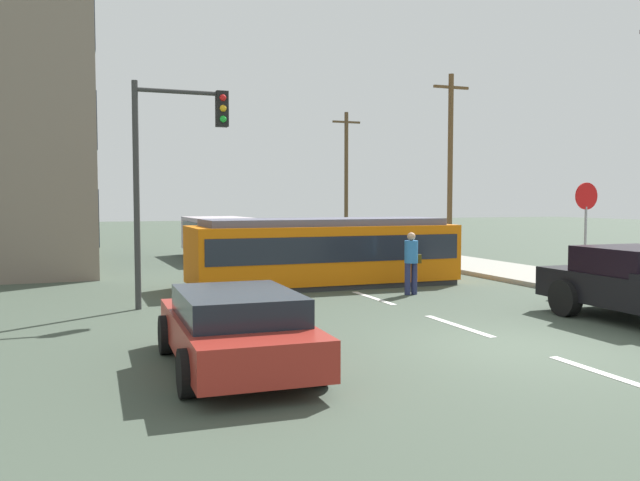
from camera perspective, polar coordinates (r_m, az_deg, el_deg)
name	(u,v)px	position (r m, az deg, el deg)	size (l,w,h in m)	color
ground_plane	(319,280)	(20.73, -0.10, -3.47)	(120.00, 120.00, 0.00)	#3F4C3F
sidewalk_curb_right	(583,284)	(20.86, 21.81, -3.49)	(3.20, 36.00, 0.14)	gray
lane_stripe_0	(610,376)	(10.54, 23.81, -10.67)	(0.16, 2.40, 0.01)	silver
lane_stripe_1	(458,326)	(13.61, 11.86, -7.25)	(0.16, 2.40, 0.01)	silver
lane_stripe_2	(373,298)	(17.07, 4.62, -4.99)	(0.16, 2.40, 0.01)	silver
lane_stripe_3	(275,266)	(25.22, -3.89, -2.21)	(0.16, 2.40, 0.01)	silver
lane_stripe_4	(238,254)	(30.99, -7.08, -1.15)	(0.16, 2.40, 0.01)	silver
streetcar_tram	(324,251)	(19.37, 0.32, -0.92)	(7.83, 2.55, 1.99)	orange
city_bus	(224,235)	(28.44, -8.36, 0.46)	(2.70, 6.06, 1.76)	#B6A8B1
pedestrian_crossing	(411,259)	(17.71, 7.92, -1.64)	(0.51, 0.36, 1.67)	navy
parked_sedan_near	(236,328)	(10.02, -7.31, -7.50)	(2.09, 4.28, 1.19)	maroon
stop_sign	(586,212)	(19.96, 22.06, 2.31)	(0.76, 0.07, 2.88)	gray
traffic_light_mast	(172,153)	(15.80, -12.68, 7.39)	(2.21, 0.33, 5.25)	#333333
utility_pole_mid	(450,161)	(31.04, 11.22, 6.78)	(1.80, 0.24, 8.27)	brown
utility_pole_far	(346,174)	(40.72, 2.29, 5.80)	(1.80, 0.24, 7.89)	brown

